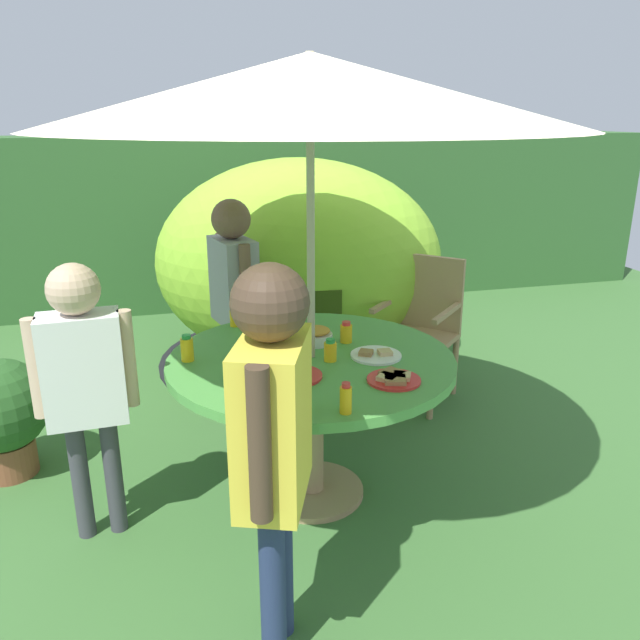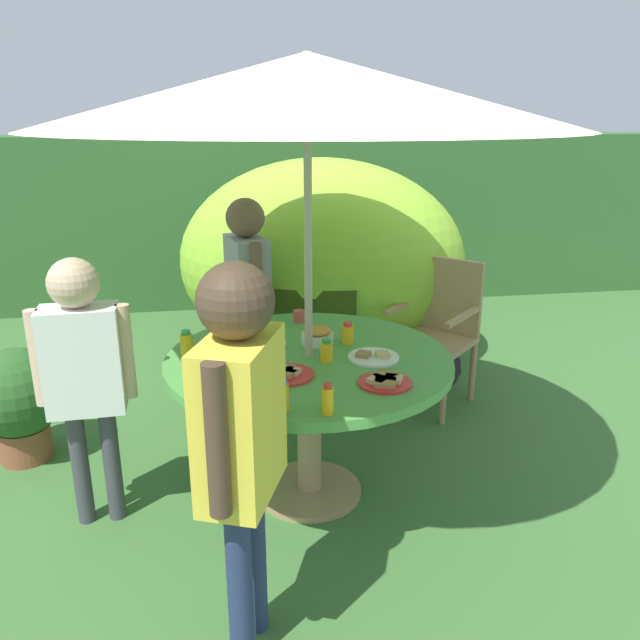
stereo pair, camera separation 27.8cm
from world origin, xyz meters
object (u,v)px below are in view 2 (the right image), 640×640
(plate_near_left, at_px, (385,381))
(plate_center_back, at_px, (285,373))
(garden_table, at_px, (309,379))
(child_in_grey_shirt, at_px, (248,280))
(juice_bottle_far_left, at_px, (187,344))
(potted_plant, at_px, (18,398))
(dome_tent, at_px, (321,263))
(juice_bottle_spot_a, at_px, (327,351))
(juice_bottle_front_edge, at_px, (260,381))
(child_in_white_shirt, at_px, (83,360))
(snack_bowl, at_px, (317,336))
(patio_umbrella, at_px, (307,92))
(juice_bottle_far_right, at_px, (242,315))
(child_in_yellow_shirt, at_px, (241,418))
(wooden_chair, at_px, (438,325))
(juice_bottle_mid_left, at_px, (283,396))
(juice_bottle_near_right, at_px, (328,400))
(juice_bottle_center_front, at_px, (348,334))
(cup_near, at_px, (299,316))
(plate_mid_right, at_px, (373,357))
(plate_back_edge, at_px, (264,343))

(plate_near_left, relative_size, plate_center_back, 0.93)
(garden_table, height_order, child_in_grey_shirt, child_in_grey_shirt)
(juice_bottle_far_left, bearing_deg, potted_plant, 152.71)
(dome_tent, bearing_deg, juice_bottle_spot_a, -83.95)
(plate_near_left, height_order, juice_bottle_front_edge, juice_bottle_front_edge)
(child_in_white_shirt, xyz_separation_m, snack_bowl, (1.07, 0.22, -0.02))
(patio_umbrella, distance_m, snack_bowl, 1.14)
(child_in_white_shirt, height_order, juice_bottle_far_right, child_in_white_shirt)
(child_in_yellow_shirt, height_order, juice_bottle_front_edge, child_in_yellow_shirt)
(child_in_grey_shirt, height_order, juice_bottle_far_right, child_in_grey_shirt)
(wooden_chair, distance_m, juice_bottle_front_edge, 1.86)
(juice_bottle_mid_left, bearing_deg, dome_tent, 77.59)
(juice_bottle_near_right, xyz_separation_m, juice_bottle_far_left, (-0.55, 0.69, 0.00))
(juice_bottle_near_right, xyz_separation_m, juice_bottle_center_front, (0.23, 0.75, -0.01))
(juice_bottle_spot_a, xyz_separation_m, cup_near, (-0.06, 0.59, -0.02))
(plate_near_left, height_order, plate_mid_right, same)
(dome_tent, relative_size, juice_bottle_near_right, 21.19)
(plate_mid_right, bearing_deg, patio_umbrella, 165.07)
(dome_tent, relative_size, juice_bottle_far_left, 21.03)
(juice_bottle_far_right, relative_size, juice_bottle_center_front, 0.96)
(juice_bottle_near_right, bearing_deg, plate_back_edge, 103.43)
(wooden_chair, bearing_deg, snack_bowl, -93.31)
(child_in_yellow_shirt, height_order, plate_mid_right, child_in_yellow_shirt)
(garden_table, xyz_separation_m, child_in_white_shirt, (-1.00, -0.06, 0.18))
(snack_bowl, xyz_separation_m, juice_bottle_far_left, (-0.63, -0.07, 0.02))
(dome_tent, bearing_deg, child_in_yellow_shirt, -89.90)
(juice_bottle_far_right, bearing_deg, dome_tent, 63.83)
(juice_bottle_center_front, relative_size, cup_near, 1.69)
(plate_near_left, bearing_deg, child_in_yellow_shirt, -138.95)
(plate_back_edge, bearing_deg, plate_mid_right, -27.66)
(child_in_grey_shirt, bearing_deg, patio_umbrella, -0.00)
(wooden_chair, height_order, plate_mid_right, wooden_chair)
(patio_umbrella, bearing_deg, child_in_white_shirt, -176.69)
(garden_table, relative_size, child_in_yellow_shirt, 0.95)
(juice_bottle_far_left, xyz_separation_m, juice_bottle_far_right, (0.28, 0.44, -0.01))
(child_in_grey_shirt, xyz_separation_m, cup_near, (0.26, -0.46, -0.10))
(snack_bowl, height_order, plate_near_left, snack_bowl)
(child_in_yellow_shirt, bearing_deg, plate_back_edge, 13.13)
(dome_tent, relative_size, child_in_grey_shirt, 1.94)
(plate_mid_right, bearing_deg, juice_bottle_spot_a, 178.77)
(dome_tent, distance_m, snack_bowl, 1.69)
(potted_plant, height_order, child_in_yellow_shirt, child_in_yellow_shirt)
(child_in_white_shirt, height_order, plate_mid_right, child_in_white_shirt)
(plate_near_left, height_order, juice_bottle_spot_a, juice_bottle_spot_a)
(child_in_yellow_shirt, height_order, juice_bottle_near_right, child_in_yellow_shirt)
(plate_near_left, distance_m, juice_bottle_front_edge, 0.53)
(plate_center_back, height_order, cup_near, cup_near)
(patio_umbrella, distance_m, child_in_white_shirt, 1.49)
(garden_table, distance_m, juice_bottle_far_right, 0.63)
(garden_table, xyz_separation_m, plate_mid_right, (0.29, -0.08, 0.12))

